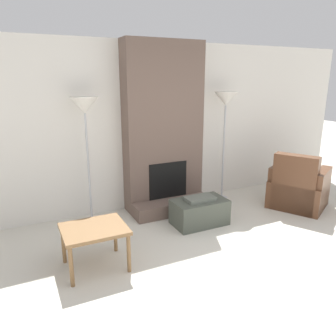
{
  "coord_description": "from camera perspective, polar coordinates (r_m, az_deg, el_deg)",
  "views": [
    {
      "loc": [
        -2.14,
        -1.95,
        2.06
      ],
      "look_at": [
        0.0,
        2.49,
        0.69
      ],
      "focal_mm": 35.0,
      "sensor_mm": 36.0,
      "label": 1
    }
  ],
  "objects": [
    {
      "name": "ground_plane",
      "position": [
        3.55,
        19.04,
        -20.87
      ],
      "size": [
        24.0,
        24.0,
        0.0
      ],
      "primitive_type": "plane",
      "color": "beige"
    },
    {
      "name": "wall_back",
      "position": [
        5.32,
        -1.72,
        7.28
      ],
      "size": [
        7.6,
        0.06,
        2.6
      ],
      "primitive_type": "cube",
      "color": "silver",
      "rests_on": "ground_plane"
    },
    {
      "name": "floor_lamp_left",
      "position": [
        4.6,
        -14.3,
        9.66
      ],
      "size": [
        0.39,
        0.39,
        1.81
      ],
      "color": "#ADADB2",
      "rests_on": "ground_plane"
    },
    {
      "name": "ottoman",
      "position": [
        4.79,
        5.51,
        -7.54
      ],
      "size": [
        0.77,
        0.46,
        0.42
      ],
      "color": "#474C42",
      "rests_on": "ground_plane"
    },
    {
      "name": "fireplace",
      "position": [
        5.13,
        -0.69,
        5.92
      ],
      "size": [
        1.26,
        0.68,
        2.6
      ],
      "color": "brown",
      "rests_on": "ground_plane"
    },
    {
      "name": "armchair",
      "position": [
        5.73,
        21.63,
        -3.5
      ],
      "size": [
        1.1,
        1.1,
        0.92
      ],
      "rotation": [
        0.0,
        0.0,
        2.07
      ],
      "color": "brown",
      "rests_on": "ground_plane"
    },
    {
      "name": "floor_lamp_right",
      "position": [
        5.53,
        10.02,
        11.05
      ],
      "size": [
        0.39,
        0.39,
        1.84
      ],
      "color": "#ADADB2",
      "rests_on": "ground_plane"
    },
    {
      "name": "side_table",
      "position": [
        3.73,
        -12.72,
        -10.92
      ],
      "size": [
        0.69,
        0.58,
        0.48
      ],
      "color": "brown",
      "rests_on": "ground_plane"
    }
  ]
}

